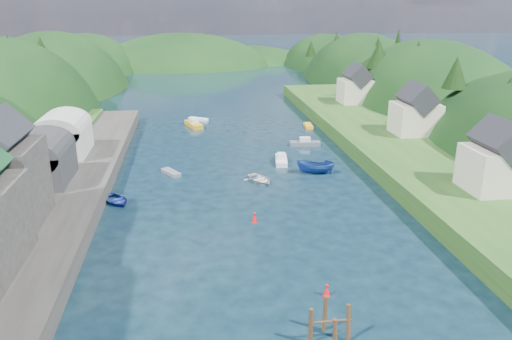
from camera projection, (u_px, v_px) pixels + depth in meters
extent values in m
plane|color=black|center=(238.00, 150.00, 81.39)|extent=(600.00, 600.00, 0.00)
ellipsoid|color=black|center=(8.00, 167.00, 102.10)|extent=(44.00, 75.56, 52.00)
ellipsoid|color=black|center=(58.00, 118.00, 142.27)|extent=(44.00, 75.56, 48.19)
ellipsoid|color=black|center=(85.00, 88.00, 181.19)|extent=(44.00, 75.56, 39.00)
ellipsoid|color=black|center=(425.00, 148.00, 113.22)|extent=(36.00, 75.56, 48.00)
ellipsoid|color=black|center=(362.00, 107.00, 153.40)|extent=(36.00, 75.56, 44.49)
ellipsoid|color=black|center=(326.00, 82.00, 192.37)|extent=(36.00, 75.56, 36.00)
ellipsoid|color=black|center=(183.00, 90.00, 196.01)|extent=(80.00, 60.00, 44.00)
ellipsoid|color=black|center=(250.00, 90.00, 209.57)|extent=(70.00, 56.00, 36.00)
cone|color=black|center=(10.00, 54.00, 96.16)|extent=(4.34, 4.34, 7.59)
cone|color=black|center=(45.00, 73.00, 107.35)|extent=(5.28, 5.28, 5.37)
cone|color=black|center=(42.00, 51.00, 114.80)|extent=(4.77, 4.77, 6.65)
cone|color=black|center=(75.00, 64.00, 124.12)|extent=(4.07, 4.07, 4.81)
cone|color=black|center=(70.00, 53.00, 135.70)|extent=(4.56, 4.56, 8.27)
cone|color=black|center=(62.00, 55.00, 144.26)|extent=(4.75, 4.75, 6.03)
cone|color=black|center=(90.00, 51.00, 156.15)|extent=(4.27, 4.27, 6.35)
cone|color=black|center=(508.00, 99.00, 71.44)|extent=(5.29, 5.29, 6.31)
cone|color=black|center=(456.00, 72.00, 81.39)|extent=(4.07, 4.07, 5.23)
cone|color=black|center=(433.00, 84.00, 93.90)|extent=(3.40, 3.40, 6.04)
cone|color=black|center=(417.00, 61.00, 103.80)|extent=(4.94, 4.94, 8.50)
cone|color=black|center=(379.00, 54.00, 109.40)|extent=(5.25, 5.25, 6.20)
cone|color=black|center=(398.00, 46.00, 120.91)|extent=(3.36, 3.36, 8.67)
cone|color=black|center=(377.00, 50.00, 132.90)|extent=(4.57, 4.57, 7.19)
cone|color=black|center=(354.00, 50.00, 149.50)|extent=(3.59, 3.59, 6.61)
cone|color=black|center=(336.00, 42.00, 153.36)|extent=(4.14, 4.14, 5.64)
cone|color=black|center=(311.00, 48.00, 166.08)|extent=(3.83, 3.83, 5.35)
cube|color=#2D2B28|center=(29.00, 234.00, 49.87)|extent=(12.00, 110.00, 2.00)
cube|color=#2D2B28|center=(3.00, 185.00, 48.96)|extent=(7.00, 8.00, 8.00)
cube|color=#2D2D30|center=(40.00, 166.00, 60.87)|extent=(7.00, 9.00, 4.00)
cylinder|color=#2D2D30|center=(38.00, 150.00, 60.23)|extent=(7.00, 9.00, 7.00)
cube|color=#B2B2A8|center=(63.00, 140.00, 72.14)|extent=(7.00, 9.00, 4.00)
cylinder|color=#B2B2A8|center=(61.00, 127.00, 71.50)|extent=(7.00, 9.00, 7.00)
cube|color=#234719|center=(410.00, 155.00, 74.77)|extent=(16.00, 120.00, 2.40)
cube|color=beige|center=(497.00, 169.00, 56.93)|extent=(7.00, 6.00, 5.00)
cube|color=black|center=(502.00, 141.00, 55.86)|extent=(5.15, 6.24, 5.15)
cube|color=beige|center=(415.00, 119.00, 81.60)|extent=(7.00, 6.00, 5.00)
cube|color=black|center=(417.00, 98.00, 80.53)|extent=(5.15, 6.24, 5.15)
cube|color=beige|center=(356.00, 91.00, 106.82)|extent=(7.00, 6.00, 5.00)
cube|color=black|center=(357.00, 75.00, 105.76)|extent=(5.15, 6.24, 5.15)
cylinder|color=#382314|center=(348.00, 327.00, 35.34)|extent=(0.32, 0.32, 3.54)
cylinder|color=#382314|center=(325.00, 317.00, 36.46)|extent=(0.32, 0.32, 3.54)
cylinder|color=#382314|center=(311.00, 330.00, 35.00)|extent=(0.32, 0.32, 3.54)
cylinder|color=#382314|center=(330.00, 321.00, 34.98)|extent=(3.29, 0.16, 0.16)
cone|color=red|center=(327.00, 291.00, 41.03)|extent=(0.70, 0.70, 0.90)
sphere|color=red|center=(327.00, 286.00, 40.87)|extent=(0.30, 0.30, 0.30)
cone|color=red|center=(254.00, 218.00, 54.89)|extent=(0.70, 0.70, 0.90)
sphere|color=red|center=(254.00, 214.00, 54.73)|extent=(0.30, 0.30, 0.30)
cube|color=orange|center=(308.00, 126.00, 96.42)|extent=(1.73, 4.33, 0.59)
cube|color=silver|center=(281.00, 160.00, 75.21)|extent=(2.38, 5.25, 0.71)
cube|color=silver|center=(281.00, 156.00, 74.98)|extent=(1.41, 1.92, 0.70)
cube|color=gold|center=(194.00, 125.00, 96.98)|extent=(3.68, 6.29, 0.84)
cube|color=silver|center=(194.00, 120.00, 96.72)|extent=(1.94, 2.41, 0.70)
imported|color=navy|center=(315.00, 168.00, 70.18)|extent=(5.64, 3.13, 2.06)
cube|color=#535A5F|center=(305.00, 144.00, 84.18)|extent=(5.23, 2.23, 0.71)
cube|color=silver|center=(305.00, 139.00, 83.95)|extent=(1.90, 1.36, 0.70)
cube|color=slate|center=(171.00, 173.00, 70.13)|extent=(2.98, 3.86, 0.53)
imported|color=silver|center=(260.00, 179.00, 67.13)|extent=(4.90, 5.59, 0.96)
imported|color=navy|center=(116.00, 200.00, 60.14)|extent=(5.25, 5.69, 0.96)
cube|color=white|center=(198.00, 119.00, 101.85)|extent=(4.18, 3.39, 0.58)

